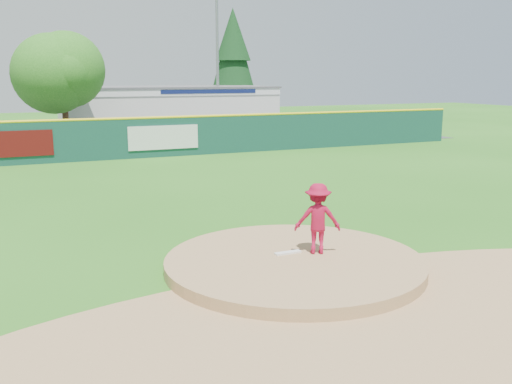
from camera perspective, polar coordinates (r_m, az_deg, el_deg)
name	(u,v)px	position (r m, az deg, el deg)	size (l,w,h in m)	color
ground	(294,269)	(12.29, 3.83, -7.66)	(120.00, 120.00, 0.00)	#286B19
pitchers_mound	(294,269)	(12.29, 3.83, -7.66)	(5.50, 5.50, 0.50)	#9E774C
pitching_rubber	(288,253)	(12.45, 3.20, -6.08)	(0.60, 0.15, 0.04)	white
infield_dirt_arc	(378,323)	(9.92, 12.13, -12.68)	(15.40, 15.40, 0.01)	#9E774C
parking_lot	(97,141)	(37.86, -15.64, 4.97)	(44.00, 16.00, 0.02)	#38383A
pitcher	(318,219)	(12.36, 6.18, -2.65)	(0.99, 0.57, 1.54)	maroon
van	(62,141)	(31.64, -18.81, 4.86)	(2.30, 4.98, 1.38)	silver
pool_building_grp	(167,108)	(43.83, -8.90, 8.26)	(15.20, 8.20, 3.31)	silver
fence_banners	(92,141)	(28.59, -16.13, 4.96)	(10.69, 0.04, 1.20)	#540D0C
outfield_fence	(124,137)	(28.92, -13.06, 5.36)	(40.00, 0.14, 2.07)	#123D35
deciduous_tree	(62,67)	(35.42, -18.81, 11.74)	(5.60, 5.60, 7.36)	#382314
conifer_tree	(233,58)	(49.82, -2.30, 13.22)	(4.40, 4.40, 9.50)	#382314
light_pole_right	(217,55)	(41.85, -3.88, 13.53)	(1.75, 0.25, 10.00)	gray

